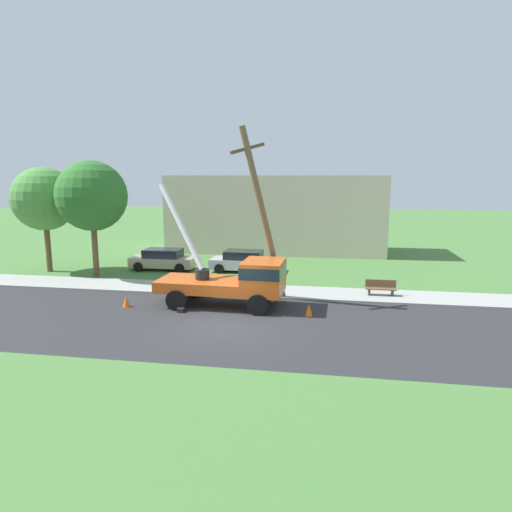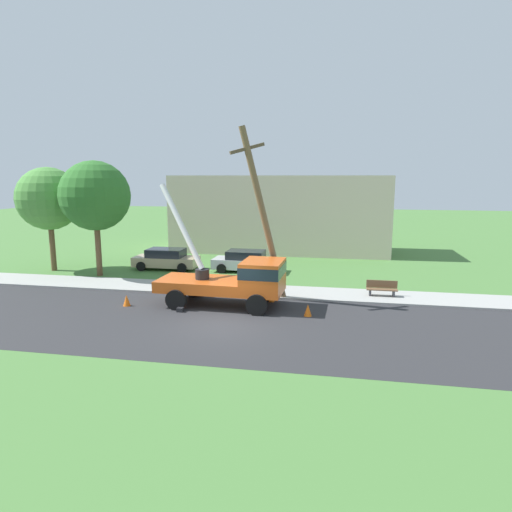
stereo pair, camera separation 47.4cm
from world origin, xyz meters
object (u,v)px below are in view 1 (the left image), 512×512
object	(u,v)px
roadside_tree_near	(92,196)
parked_sedan_silver	(244,261)
roadside_tree_far	(44,199)
utility_truck	(237,279)
traffic_cone_ahead	(309,310)
parked_sedan_tan	(163,259)
traffic_cone_behind	(126,301)
park_bench	(381,288)
leaning_utility_pole	(263,213)
traffic_cone_curbside	(271,296)

from	to	relation	value
roadside_tree_near	parked_sedan_silver	bearing A→B (deg)	18.33
roadside_tree_far	utility_truck	bearing A→B (deg)	-22.91
traffic_cone_ahead	parked_sedan_tan	size ratio (longest dim) A/B	0.13
traffic_cone_ahead	traffic_cone_behind	bearing A→B (deg)	-179.87
traffic_cone_ahead	park_bench	distance (m)	5.36
park_bench	roadside_tree_far	size ratio (longest dim) A/B	0.23
traffic_cone_ahead	roadside_tree_near	distance (m)	15.88
parked_sedan_silver	roadside_tree_far	bearing A→B (deg)	-170.81
parked_sedan_silver	roadside_tree_far	size ratio (longest dim) A/B	0.64
traffic_cone_behind	leaning_utility_pole	bearing A→B (deg)	18.64
traffic_cone_ahead	traffic_cone_curbside	bearing A→B (deg)	134.36
traffic_cone_behind	parked_sedan_tan	distance (m)	8.93
utility_truck	roadside_tree_near	world-z (taller)	roadside_tree_near
traffic_cone_behind	roadside_tree_far	distance (m)	12.14
roadside_tree_near	traffic_cone_ahead	bearing A→B (deg)	-23.57
traffic_cone_ahead	parked_sedan_tan	distance (m)	13.62
traffic_cone_curbside	parked_sedan_tan	world-z (taller)	parked_sedan_tan
traffic_cone_behind	parked_sedan_silver	world-z (taller)	parked_sedan_silver
parked_sedan_silver	park_bench	distance (m)	9.86
traffic_cone_ahead	park_bench	size ratio (longest dim) A/B	0.35
parked_sedan_tan	park_bench	distance (m)	14.82
traffic_cone_behind	parked_sedan_silver	size ratio (longest dim) A/B	0.13
leaning_utility_pole	parked_sedan_tan	size ratio (longest dim) A/B	1.99
traffic_cone_curbside	parked_sedan_silver	world-z (taller)	parked_sedan_silver
leaning_utility_pole	traffic_cone_ahead	size ratio (longest dim) A/B	15.68
utility_truck	roadside_tree_far	size ratio (longest dim) A/B	0.97
traffic_cone_ahead	roadside_tree_far	distance (m)	19.62
roadside_tree_near	traffic_cone_behind	bearing A→B (deg)	-50.99
traffic_cone_behind	parked_sedan_tan	size ratio (longest dim) A/B	0.13
traffic_cone_ahead	traffic_cone_curbside	xyz separation A→B (m)	(-2.02, 2.07, 0.00)
traffic_cone_ahead	roadside_tree_far	size ratio (longest dim) A/B	0.08
traffic_cone_behind	parked_sedan_tan	world-z (taller)	parked_sedan_tan
parked_sedan_tan	parked_sedan_silver	bearing A→B (deg)	2.68
utility_truck	leaning_utility_pole	size ratio (longest dim) A/B	0.77
park_bench	roadside_tree_far	bearing A→B (deg)	172.03
roadside_tree_near	roadside_tree_far	distance (m)	4.02
utility_truck	parked_sedan_silver	distance (m)	8.23
traffic_cone_behind	park_bench	bearing A→B (deg)	17.57
traffic_cone_curbside	parked_sedan_silver	size ratio (longest dim) A/B	0.13
park_bench	traffic_cone_curbside	bearing A→B (deg)	-161.50
parked_sedan_silver	roadside_tree_near	distance (m)	10.49
roadside_tree_near	roadside_tree_far	bearing A→B (deg)	167.02
leaning_utility_pole	roadside_tree_near	xyz separation A→B (m)	(-11.39, 3.89, 0.61)
traffic_cone_behind	roadside_tree_near	distance (m)	9.19
leaning_utility_pole	traffic_cone_behind	bearing A→B (deg)	-161.36
leaning_utility_pole	parked_sedan_tan	bearing A→B (deg)	140.12
park_bench	roadside_tree_near	size ratio (longest dim) A/B	0.22
traffic_cone_ahead	park_bench	world-z (taller)	park_bench
traffic_cone_curbside	roadside_tree_far	distance (m)	17.11
traffic_cone_behind	traffic_cone_curbside	size ratio (longest dim) A/B	1.00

